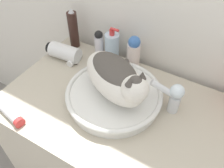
{
  "coord_description": "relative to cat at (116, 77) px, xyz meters",
  "views": [
    {
      "loc": [
        0.29,
        -0.24,
        1.61
      ],
      "look_at": [
        -0.03,
        0.3,
        0.98
      ],
      "focal_mm": 38.0,
      "sensor_mm": 36.0,
      "label": 1
    }
  ],
  "objects": [
    {
      "name": "hair_dryer",
      "position": [
        -0.35,
        0.12,
        -0.11
      ],
      "size": [
        0.18,
        0.1,
        0.08
      ],
      "rotation": [
        0.0,
        0.0,
        3.22
      ],
      "color": "silver",
      "rests_on": "vanity_counter"
    },
    {
      "name": "hairspray_can_black",
      "position": [
        -0.38,
        0.23,
        -0.04
      ],
      "size": [
        0.05,
        0.05,
        0.21
      ],
      "color": "#331E19",
      "rests_on": "vanity_counter"
    },
    {
      "name": "faucet",
      "position": [
        0.21,
        0.08,
        -0.06
      ],
      "size": [
        0.13,
        0.07,
        0.15
      ],
      "rotation": [
        0.0,
        0.0,
        -2.83
      ],
      "color": "silver",
      "rests_on": "vanity_counter"
    },
    {
      "name": "cat",
      "position": [
        0.0,
        0.0,
        0.0
      ],
      "size": [
        0.34,
        0.32,
        0.18
      ],
      "rotation": [
        0.0,
        0.0,
        5.83
      ],
      "color": "silver",
      "rests_on": "sink_basin"
    },
    {
      "name": "deodorant_stick",
      "position": [
        -0.23,
        0.23,
        -0.07
      ],
      "size": [
        0.04,
        0.04,
        0.13
      ],
      "color": "silver",
      "rests_on": "vanity_counter"
    },
    {
      "name": "sink_basin",
      "position": [
        -0.01,
        0.0,
        -0.11
      ],
      "size": [
        0.39,
        0.39,
        0.06
      ],
      "color": "silver",
      "rests_on": "vanity_counter"
    },
    {
      "name": "vanity_counter",
      "position": [
        0.02,
        -0.02,
        -0.58
      ],
      "size": [
        0.95,
        0.59,
        0.87
      ],
      "color": "#B2A893",
      "rests_on": "ground_plane"
    },
    {
      "name": "soap_pump_bottle",
      "position": [
        -0.15,
        0.23,
        -0.07
      ],
      "size": [
        0.07,
        0.07,
        0.18
      ],
      "color": "silver",
      "rests_on": "vanity_counter"
    },
    {
      "name": "cream_tube",
      "position": [
        -0.32,
        -0.26,
        -0.12
      ],
      "size": [
        0.17,
        0.07,
        0.04
      ],
      "rotation": [
        0.0,
        0.0,
        -0.2
      ],
      "color": "silver",
      "rests_on": "vanity_counter"
    },
    {
      "name": "lotion_bottle_white",
      "position": [
        -0.04,
        0.23,
        -0.06
      ],
      "size": [
        0.06,
        0.06,
        0.17
      ],
      "color": "silver",
      "rests_on": "vanity_counter"
    }
  ]
}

